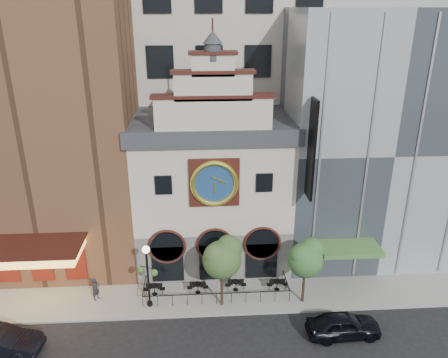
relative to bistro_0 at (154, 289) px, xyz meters
name	(u,v)px	position (x,y,z in m)	size (l,w,h in m)	color
ground	(218,317)	(4.59, -2.65, -0.61)	(120.00, 120.00, 0.00)	black
sidewalk	(216,294)	(4.59, -0.15, -0.54)	(44.00, 5.00, 0.15)	gray
clock_building	(212,186)	(4.59, 5.17, 6.07)	(12.60, 8.78, 18.65)	#605E5B
theater_building	(46,110)	(-8.41, 7.30, 11.99)	(14.00, 15.60, 25.00)	brown
retail_building	(365,134)	(17.58, 7.33, 9.53)	(14.00, 14.40, 20.00)	gray
office_tower	(206,9)	(4.59, 17.35, 19.39)	(20.00, 16.00, 40.00)	beige
cafe_railing	(216,288)	(4.59, -0.15, -0.01)	(10.60, 2.60, 0.90)	black
bistro_0	(154,289)	(0.00, 0.00, 0.00)	(1.58, 0.68, 0.90)	black
bistro_1	(198,287)	(3.23, 0.01, 0.00)	(1.58, 0.68, 0.90)	black
bistro_2	(236,285)	(6.11, 0.14, 0.00)	(1.58, 0.68, 0.90)	black
bistro_3	(277,284)	(9.24, -0.01, 0.00)	(1.58, 0.68, 0.90)	black
car_right	(344,325)	(12.72, -5.02, 0.21)	(1.95, 4.84, 1.65)	black
pedestrian	(96,289)	(-4.21, -0.32, 0.41)	(0.64, 0.42, 1.75)	black
lamppost	(147,270)	(-0.23, -1.29, 2.55)	(1.47, 0.94, 4.88)	black
tree_left	(222,257)	(5.00, -1.47, 3.49)	(2.80, 2.70, 5.40)	#382619
tree_right	(306,257)	(10.90, -1.47, 3.21)	(2.60, 2.51, 5.01)	#382619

